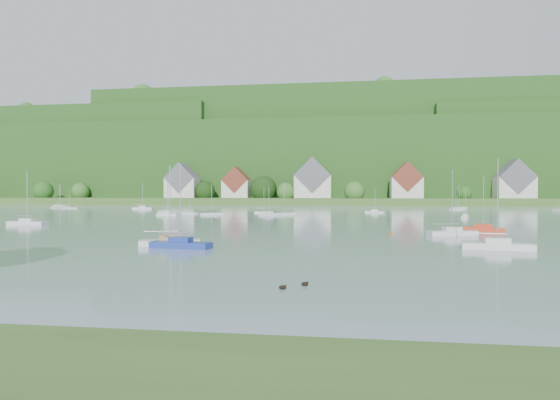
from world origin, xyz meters
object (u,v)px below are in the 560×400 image
object	(u,v)px
near_sailboat_6	(27,222)
near_sailboat_5	(483,228)
near_sailboat_1	(181,244)
near_sailboat_4	(497,245)
near_sailboat_2	(170,241)
near_sailboat_3	(452,232)

from	to	relation	value
near_sailboat_6	near_sailboat_5	bearing A→B (deg)	0.81
near_sailboat_5	near_sailboat_6	world-z (taller)	near_sailboat_6
near_sailboat_1	near_sailboat_5	distance (m)	44.11
near_sailboat_4	near_sailboat_5	world-z (taller)	near_sailboat_4
near_sailboat_4	near_sailboat_1	bearing A→B (deg)	-165.74
near_sailboat_1	near_sailboat_4	size ratio (longest dim) A/B	0.95
near_sailboat_2	near_sailboat_3	xyz separation A→B (m)	(32.12, 15.98, 0.00)
near_sailboat_2	near_sailboat_6	size ratio (longest dim) A/B	0.92
near_sailboat_3	near_sailboat_6	world-z (taller)	near_sailboat_6
near_sailboat_5	near_sailboat_4	bearing A→B (deg)	-56.70
near_sailboat_4	near_sailboat_5	xyz separation A→B (m)	(4.81, 22.14, -0.03)
near_sailboat_2	near_sailboat_6	distance (m)	43.90
near_sailboat_1	near_sailboat_6	xyz separation A→B (m)	(-37.26, 27.88, 0.02)
near_sailboat_1	near_sailboat_3	size ratio (longest dim) A/B	1.00
near_sailboat_4	near_sailboat_5	distance (m)	22.65
near_sailboat_3	near_sailboat_5	size ratio (longest dim) A/B	1.09
near_sailboat_3	near_sailboat_4	bearing A→B (deg)	-101.91
near_sailboat_3	near_sailboat_6	distance (m)	68.26
near_sailboat_6	near_sailboat_2	bearing A→B (deg)	-33.40
near_sailboat_3	near_sailboat_1	bearing A→B (deg)	-165.53
near_sailboat_3	near_sailboat_4	world-z (taller)	near_sailboat_4
near_sailboat_3	near_sailboat_6	xyz separation A→B (m)	(-67.52, 9.98, 0.02)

